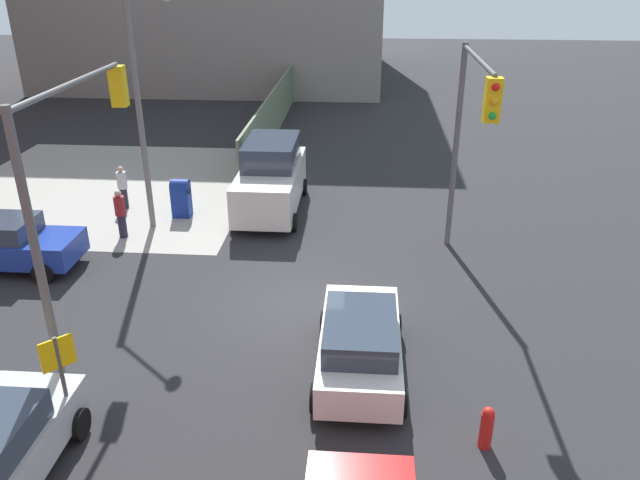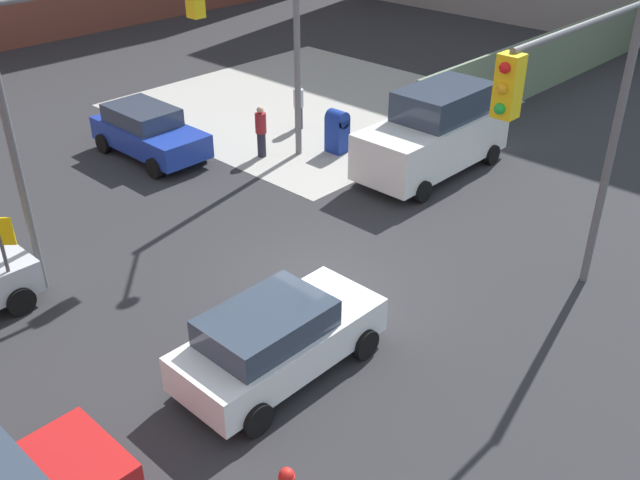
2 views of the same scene
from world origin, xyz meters
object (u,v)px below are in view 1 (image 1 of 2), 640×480
object	(u,v)px
street_lamp_corner	(143,95)
coupe_white	(360,342)
van_white_delivery	(271,177)
pedestrian_waiting	(121,213)
traffic_signal_se_corner	(469,122)
traffic_signal_nw_corner	(75,171)
coupe_blue	(5,243)
mailbox_blue	(181,197)
pedestrian_crossing	(123,187)
fire_hydrant	(487,427)

from	to	relation	value
street_lamp_corner	coupe_white	world-z (taller)	street_lamp_corner
van_white_delivery	pedestrian_waiting	distance (m)	5.54
coupe_white	traffic_signal_se_corner	bearing A→B (deg)	-27.75
coupe_white	pedestrian_waiting	size ratio (longest dim) A/B	2.52
traffic_signal_nw_corner	coupe_blue	size ratio (longest dim) A/B	1.54
traffic_signal_nw_corner	coupe_white	size ratio (longest dim) A/B	1.52
mailbox_blue	coupe_white	xyz separation A→B (m)	(-9.02, -6.69, 0.08)
coupe_white	pedestrian_waiting	world-z (taller)	pedestrian_waiting
coupe_blue	pedestrian_crossing	size ratio (longest dim) A/B	2.54
traffic_signal_nw_corner	pedestrian_crossing	distance (m)	10.40
traffic_signal_se_corner	mailbox_blue	world-z (taller)	traffic_signal_se_corner
van_white_delivery	pedestrian_crossing	distance (m)	5.62
fire_hydrant	coupe_blue	distance (m)	14.97
traffic_signal_se_corner	coupe_blue	xyz separation A→B (m)	(-0.79, 13.67, -3.77)
coupe_blue	traffic_signal_nw_corner	bearing A→B (deg)	-131.73
mailbox_blue	coupe_white	size ratio (longest dim) A/B	0.33
coupe_white	van_white_delivery	size ratio (longest dim) A/B	0.79
fire_hydrant	coupe_white	bearing A→B (deg)	48.97
mailbox_blue	pedestrian_waiting	xyz separation A→B (m)	(-2.00, 1.50, 0.12)
coupe_blue	pedestrian_waiting	distance (m)	3.65
traffic_signal_se_corner	street_lamp_corner	xyz separation A→B (m)	(2.44, 10.02, 0.09)
fire_hydrant	van_white_delivery	distance (m)	13.54
fire_hydrant	coupe_blue	world-z (taller)	coupe_blue
traffic_signal_se_corner	van_white_delivery	world-z (taller)	traffic_signal_se_corner
mailbox_blue	traffic_signal_nw_corner	bearing A→B (deg)	-176.69
traffic_signal_nw_corner	coupe_blue	distance (m)	7.32
coupe_white	coupe_blue	xyz separation A→B (m)	(4.54, 10.87, -0.00)
traffic_signal_nw_corner	coupe_white	distance (m)	7.27
street_lamp_corner	van_white_delivery	distance (m)	5.50
traffic_signal_se_corner	mailbox_blue	bearing A→B (deg)	68.80
fire_hydrant	coupe_white	xyz separation A→B (m)	(2.18, 2.51, 0.36)
traffic_signal_se_corner	pedestrian_crossing	world-z (taller)	traffic_signal_se_corner
pedestrian_crossing	pedestrian_waiting	world-z (taller)	pedestrian_waiting
street_lamp_corner	fire_hydrant	world-z (taller)	street_lamp_corner
pedestrian_waiting	coupe_white	bearing A→B (deg)	175.80
coupe_blue	van_white_delivery	distance (m)	9.15
traffic_signal_se_corner	fire_hydrant	distance (m)	8.58
coupe_white	coupe_blue	world-z (taller)	same
traffic_signal_se_corner	mailbox_blue	size ratio (longest dim) A/B	4.55
coupe_blue	pedestrian_crossing	bearing A→B (deg)	-19.26
traffic_signal_se_corner	coupe_white	distance (m)	7.11
traffic_signal_se_corner	pedestrian_crossing	size ratio (longest dim) A/B	3.90
pedestrian_crossing	traffic_signal_nw_corner	bearing A→B (deg)	-47.38
fire_hydrant	pedestrian_waiting	xyz separation A→B (m)	(9.20, 10.70, 0.40)
traffic_signal_nw_corner	pedestrian_waiting	distance (m)	7.89
pedestrian_waiting	traffic_signal_se_corner	bearing A→B (deg)	-152.33
street_lamp_corner	fire_hydrant	xyz separation A→B (m)	(-9.96, -9.72, -4.22)
traffic_signal_se_corner	pedestrian_waiting	world-z (taller)	traffic_signal_se_corner
street_lamp_corner	coupe_white	xyz separation A→B (m)	(-7.77, -7.22, -3.86)
mailbox_blue	pedestrian_crossing	xyz separation A→B (m)	(0.60, 2.40, 0.10)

